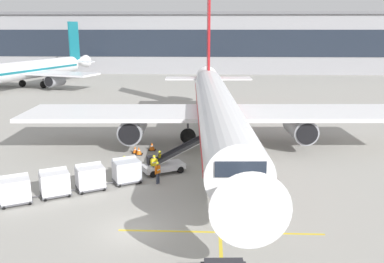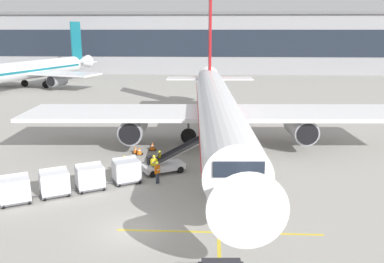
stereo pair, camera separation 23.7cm
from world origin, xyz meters
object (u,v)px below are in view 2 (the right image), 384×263
at_px(baggage_cart_third, 54,182).
at_px(ground_crew_by_carts, 154,164).
at_px(ground_crew_marshaller, 157,171).
at_px(safety_cone_engine_keepout, 136,150).
at_px(parked_airplane, 217,108).
at_px(safety_cone_nose_mark, 139,151).
at_px(ground_crew_wingwalker, 124,165).
at_px(baggage_cart_fourth, 15,189).
at_px(baggage_cart_lead, 126,170).
at_px(ground_crew_by_loader, 160,159).
at_px(safety_cone_wingtip, 152,146).
at_px(belt_loader, 166,162).
at_px(distant_airplane, 31,70).
at_px(baggage_cart_second, 90,176).

relative_size(baggage_cart_third, ground_crew_by_carts, 1.59).
distance_m(ground_crew_by_carts, ground_crew_marshaller, 1.77).
bearing_deg(safety_cone_engine_keepout, baggage_cart_third, -110.23).
height_order(parked_airplane, baggage_cart_third, parked_airplane).
bearing_deg(safety_cone_nose_mark, ground_crew_by_carts, -68.56).
distance_m(ground_crew_by_carts, ground_crew_wingwalker, 2.35).
bearing_deg(ground_crew_marshaller, baggage_cart_fourth, -156.36).
height_order(ground_crew_by_carts, safety_cone_engine_keepout, ground_crew_by_carts).
distance_m(baggage_cart_lead, baggage_cart_fourth, 7.92).
relative_size(ground_crew_by_loader, ground_crew_wingwalker, 1.00).
bearing_deg(ground_crew_marshaller, baggage_cart_lead, 176.45).
distance_m(safety_cone_engine_keepout, safety_cone_nose_mark, 0.61).
relative_size(baggage_cart_lead, safety_cone_wingtip, 3.50).
bearing_deg(baggage_cart_third, ground_crew_wingwalker, 44.04).
height_order(belt_loader, ground_crew_by_loader, belt_loader).
bearing_deg(ground_crew_wingwalker, baggage_cart_fourth, -139.56).
height_order(safety_cone_nose_mark, distant_airplane, distant_airplane).
height_order(baggage_cart_second, ground_crew_by_carts, baggage_cart_second).
relative_size(belt_loader, baggage_cart_third, 1.94).
height_order(baggage_cart_second, safety_cone_engine_keepout, baggage_cart_second).
xyz_separation_m(parked_airplane, belt_loader, (-4.17, -7.70, -3.09)).
distance_m(baggage_cart_third, distant_airplane, 58.77).
relative_size(parked_airplane, ground_crew_marshaller, 27.33).
relative_size(safety_cone_engine_keepout, distant_airplane, 0.02).
bearing_deg(ground_crew_marshaller, ground_crew_by_carts, 106.14).
distance_m(baggage_cart_second, ground_crew_wingwalker, 3.39).
distance_m(parked_airplane, ground_crew_by_carts, 10.45).
height_order(baggage_cart_lead, ground_crew_by_loader, baggage_cart_lead).
height_order(parked_airplane, safety_cone_nose_mark, parked_airplane).
height_order(ground_crew_marshaller, ground_crew_wingwalker, same).
distance_m(parked_airplane, baggage_cart_fourth, 20.09).
bearing_deg(baggage_cart_third, ground_crew_marshaller, 20.57).
xyz_separation_m(ground_crew_by_carts, ground_crew_wingwalker, (-2.33, -0.31, 0.00)).
distance_m(belt_loader, safety_cone_wingtip, 6.46).
height_order(parked_airplane, ground_crew_marshaller, parked_airplane).
xyz_separation_m(belt_loader, baggage_cart_fourth, (-9.55, -6.68, 0.18)).
relative_size(ground_crew_by_carts, safety_cone_wingtip, 2.21).
bearing_deg(ground_crew_by_carts, safety_cone_nose_mark, 111.44).
bearing_deg(ground_crew_by_loader, ground_crew_by_carts, -103.53).
distance_m(baggage_cart_third, safety_cone_nose_mark, 10.84).
distance_m(baggage_cart_second, safety_cone_engine_keepout, 9.31).
xyz_separation_m(belt_loader, baggage_cart_lead, (-2.81, -2.52, 0.18)).
bearing_deg(ground_crew_wingwalker, baggage_cart_second, -125.48).
bearing_deg(belt_loader, ground_crew_wingwalker, -158.29).
bearing_deg(ground_crew_by_loader, ground_crew_marshaller, -86.15).
bearing_deg(ground_crew_wingwalker, ground_crew_by_loader, 30.26).
relative_size(ground_crew_marshaller, ground_crew_wingwalker, 1.00).
relative_size(baggage_cart_fourth, ground_crew_by_carts, 1.59).
distance_m(baggage_cart_second, ground_crew_marshaller, 4.99).
height_order(belt_loader, baggage_cart_second, belt_loader).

